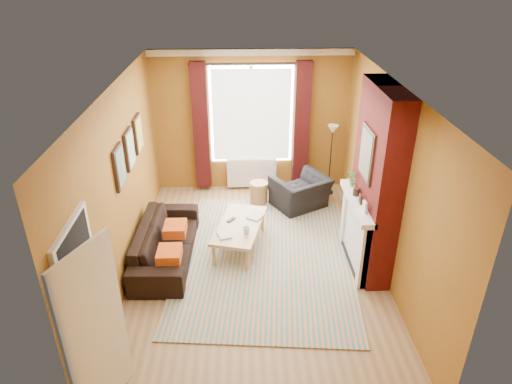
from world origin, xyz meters
TOP-DOWN VIEW (x-y plane):
  - ground at (0.00, 0.00)m, footprint 5.50×5.50m
  - room_walls at (0.64, 0.27)m, footprint 3.82×5.54m
  - striped_rug at (0.14, 0.17)m, footprint 3.03×3.97m
  - sofa at (-1.42, 0.24)m, footprint 0.87×2.09m
  - armchair at (0.90, 1.82)m, footprint 1.25×1.20m
  - coffee_table at (-0.26, 0.50)m, footprint 0.96×1.44m
  - wicker_stool at (0.12, 2.01)m, footprint 0.46×0.46m
  - floor_lamp at (1.55, 2.40)m, footprint 0.27×0.27m
  - book_a at (-0.59, 0.15)m, footprint 0.27×0.31m
  - book_b at (-0.07, 0.80)m, footprint 0.34×0.37m
  - mug at (-0.15, 0.23)m, footprint 0.12×0.12m
  - tv_remote at (-0.39, 0.63)m, footprint 0.14×0.17m

SIDE VIEW (x-z plane):
  - ground at x=0.00m, z-range 0.00..0.00m
  - striped_rug at x=0.14m, z-range 0.00..0.02m
  - wicker_stool at x=0.12m, z-range 0.00..0.43m
  - sofa at x=-1.42m, z-range 0.00..0.60m
  - armchair at x=0.90m, z-range 0.00..0.62m
  - coffee_table at x=-0.26m, z-range 0.17..0.61m
  - book_b at x=-0.07m, z-range 0.44..0.46m
  - tv_remote at x=-0.39m, z-range 0.44..0.46m
  - book_a at x=-0.59m, z-range 0.44..0.46m
  - mug at x=-0.15m, z-range 0.44..0.54m
  - floor_lamp at x=1.55m, z-range 0.41..1.85m
  - room_walls at x=0.64m, z-range -0.03..2.80m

